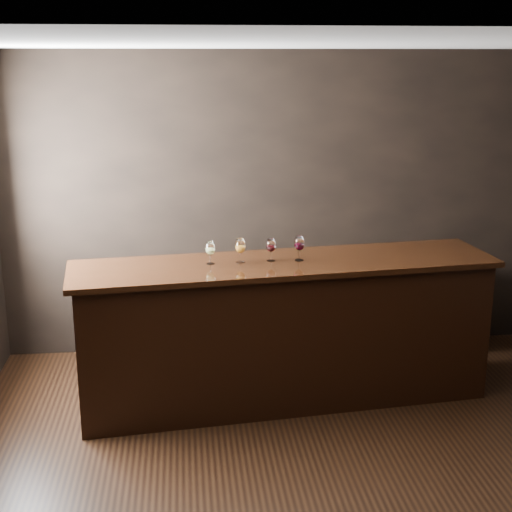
{
  "coord_description": "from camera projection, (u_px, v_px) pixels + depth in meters",
  "views": [
    {
      "loc": [
        -0.82,
        -4.23,
        2.71
      ],
      "look_at": [
        -0.27,
        1.1,
        1.23
      ],
      "focal_mm": 50.0,
      "sensor_mm": 36.0,
      "label": 1
    }
  ],
  "objects": [
    {
      "name": "glass_white",
      "position": [
        210.0,
        249.0,
        5.49
      ],
      "size": [
        0.08,
        0.08,
        0.18
      ],
      "color": "white",
      "rests_on": "bar_top"
    },
    {
      "name": "glass_red_b",
      "position": [
        299.0,
        244.0,
        5.59
      ],
      "size": [
        0.08,
        0.08,
        0.2
      ],
      "color": "white",
      "rests_on": "bar_top"
    },
    {
      "name": "room_shell",
      "position": [
        278.0,
        208.0,
        4.46
      ],
      "size": [
        5.02,
        4.52,
        2.81
      ],
      "color": "black",
      "rests_on": "ground"
    },
    {
      "name": "back_bar_shelf",
      "position": [
        346.0,
        311.0,
        6.77
      ],
      "size": [
        2.23,
        0.4,
        0.8
      ],
      "primitive_type": "cube",
      "color": "black",
      "rests_on": "ground"
    },
    {
      "name": "bar_top",
      "position": [
        285.0,
        264.0,
        5.6
      ],
      "size": [
        3.42,
        1.14,
        0.04
      ],
      "primitive_type": "cube",
      "rotation": [
        0.0,
        0.0,
        0.11
      ],
      "color": "black",
      "rests_on": "bar_counter"
    },
    {
      "name": "glass_red_a",
      "position": [
        271.0,
        246.0,
        5.58
      ],
      "size": [
        0.08,
        0.08,
        0.18
      ],
      "color": "white",
      "rests_on": "bar_top"
    },
    {
      "name": "ground",
      "position": [
        312.0,
        471.0,
        4.86
      ],
      "size": [
        5.0,
        5.0,
        0.0
      ],
      "primitive_type": "plane",
      "color": "black",
      "rests_on": "ground"
    },
    {
      "name": "glass_amber",
      "position": [
        240.0,
        246.0,
        5.53
      ],
      "size": [
        0.08,
        0.08,
        0.19
      ],
      "color": "white",
      "rests_on": "bar_top"
    },
    {
      "name": "bar_counter",
      "position": [
        284.0,
        334.0,
        5.75
      ],
      "size": [
        3.3,
        1.05,
        1.14
      ],
      "primitive_type": "cube",
      "rotation": [
        0.0,
        0.0,
        0.11
      ],
      "color": "black",
      "rests_on": "ground"
    }
  ]
}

